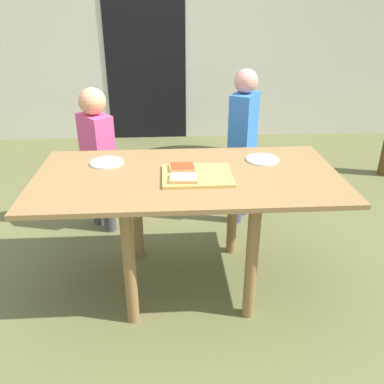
{
  "coord_description": "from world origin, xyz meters",
  "views": [
    {
      "loc": [
        -0.1,
        -1.92,
        1.5
      ],
      "look_at": [
        0.02,
        0.0,
        0.59
      ],
      "focal_mm": 37.49,
      "sensor_mm": 36.0,
      "label": 1
    }
  ],
  "objects_px": {
    "cutting_board": "(197,175)",
    "pizza_slice_near_left": "(183,178)",
    "child_right": "(243,138)",
    "pizza_slice_far_left": "(182,167)",
    "child_left": "(98,152)",
    "plate_white_right": "(262,159)",
    "dining_table": "(188,191)",
    "plate_white_left": "(107,162)"
  },
  "relations": [
    {
      "from": "child_right",
      "to": "pizza_slice_far_left",
      "type": "bearing_deg",
      "value": -122.14
    },
    {
      "from": "pizza_slice_near_left",
      "to": "child_right",
      "type": "xyz_separation_m",
      "value": [
        0.46,
        0.87,
        -0.08
      ]
    },
    {
      "from": "plate_white_right",
      "to": "child_left",
      "type": "relative_size",
      "value": 0.18
    },
    {
      "from": "dining_table",
      "to": "child_right",
      "type": "xyz_separation_m",
      "value": [
        0.43,
        0.76,
        0.04
      ]
    },
    {
      "from": "cutting_board",
      "to": "plate_white_left",
      "type": "relative_size",
      "value": 1.9
    },
    {
      "from": "pizza_slice_far_left",
      "to": "plate_white_right",
      "type": "height_order",
      "value": "pizza_slice_far_left"
    },
    {
      "from": "cutting_board",
      "to": "dining_table",
      "type": "bearing_deg",
      "value": 140.68
    },
    {
      "from": "cutting_board",
      "to": "child_right",
      "type": "xyz_separation_m",
      "value": [
        0.38,
        0.8,
        -0.07
      ]
    },
    {
      "from": "cutting_board",
      "to": "plate_white_right",
      "type": "distance_m",
      "value": 0.44
    },
    {
      "from": "pizza_slice_far_left",
      "to": "plate_white_right",
      "type": "relative_size",
      "value": 0.75
    },
    {
      "from": "dining_table",
      "to": "plate_white_right",
      "type": "relative_size",
      "value": 8.52
    },
    {
      "from": "cutting_board",
      "to": "pizza_slice_far_left",
      "type": "xyz_separation_m",
      "value": [
        -0.07,
        0.07,
        0.02
      ]
    },
    {
      "from": "dining_table",
      "to": "child_left",
      "type": "height_order",
      "value": "child_left"
    },
    {
      "from": "child_left",
      "to": "plate_white_right",
      "type": "bearing_deg",
      "value": -26.75
    },
    {
      "from": "child_left",
      "to": "pizza_slice_far_left",
      "type": "bearing_deg",
      "value": -49.69
    },
    {
      "from": "cutting_board",
      "to": "child_left",
      "type": "height_order",
      "value": "child_left"
    },
    {
      "from": "dining_table",
      "to": "pizza_slice_near_left",
      "type": "distance_m",
      "value": 0.16
    },
    {
      "from": "dining_table",
      "to": "pizza_slice_far_left",
      "type": "bearing_deg",
      "value": 124.71
    },
    {
      "from": "pizza_slice_far_left",
      "to": "child_right",
      "type": "bearing_deg",
      "value": 57.86
    },
    {
      "from": "cutting_board",
      "to": "plate_white_left",
      "type": "bearing_deg",
      "value": 155.37
    },
    {
      "from": "child_right",
      "to": "pizza_slice_near_left",
      "type": "bearing_deg",
      "value": -117.74
    },
    {
      "from": "cutting_board",
      "to": "pizza_slice_near_left",
      "type": "xyz_separation_m",
      "value": [
        -0.07,
        -0.07,
        0.02
      ]
    },
    {
      "from": "pizza_slice_near_left",
      "to": "child_right",
      "type": "distance_m",
      "value": 0.98
    },
    {
      "from": "plate_white_right",
      "to": "pizza_slice_far_left",
      "type": "bearing_deg",
      "value": -163.12
    },
    {
      "from": "cutting_board",
      "to": "plate_white_left",
      "type": "height_order",
      "value": "cutting_board"
    },
    {
      "from": "dining_table",
      "to": "cutting_board",
      "type": "relative_size",
      "value": 4.47
    },
    {
      "from": "plate_white_right",
      "to": "child_right",
      "type": "xyz_separation_m",
      "value": [
        -0.0,
        0.59,
        -0.06
      ]
    },
    {
      "from": "cutting_board",
      "to": "pizza_slice_far_left",
      "type": "distance_m",
      "value": 0.1
    },
    {
      "from": "pizza_slice_far_left",
      "to": "plate_white_left",
      "type": "relative_size",
      "value": 0.75
    },
    {
      "from": "pizza_slice_far_left",
      "to": "plate_white_right",
      "type": "distance_m",
      "value": 0.48
    },
    {
      "from": "child_left",
      "to": "child_right",
      "type": "bearing_deg",
      "value": 4.42
    },
    {
      "from": "dining_table",
      "to": "child_left",
      "type": "xyz_separation_m",
      "value": [
        -0.57,
        0.68,
        -0.01
      ]
    },
    {
      "from": "dining_table",
      "to": "cutting_board",
      "type": "height_order",
      "value": "cutting_board"
    },
    {
      "from": "plate_white_right",
      "to": "dining_table",
      "type": "bearing_deg",
      "value": -158.02
    },
    {
      "from": "plate_white_right",
      "to": "plate_white_left",
      "type": "distance_m",
      "value": 0.87
    },
    {
      "from": "pizza_slice_near_left",
      "to": "child_left",
      "type": "xyz_separation_m",
      "value": [
        -0.55,
        0.79,
        -0.13
      ]
    },
    {
      "from": "pizza_slice_near_left",
      "to": "child_left",
      "type": "bearing_deg",
      "value": 124.81
    },
    {
      "from": "pizza_slice_far_left",
      "to": "pizza_slice_near_left",
      "type": "height_order",
      "value": "same"
    },
    {
      "from": "cutting_board",
      "to": "pizza_slice_near_left",
      "type": "relative_size",
      "value": 2.49
    },
    {
      "from": "cutting_board",
      "to": "plate_white_right",
      "type": "bearing_deg",
      "value": 28.88
    },
    {
      "from": "pizza_slice_far_left",
      "to": "pizza_slice_near_left",
      "type": "bearing_deg",
      "value": -90.19
    },
    {
      "from": "plate_white_left",
      "to": "cutting_board",
      "type": "bearing_deg",
      "value": -24.63
    }
  ]
}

